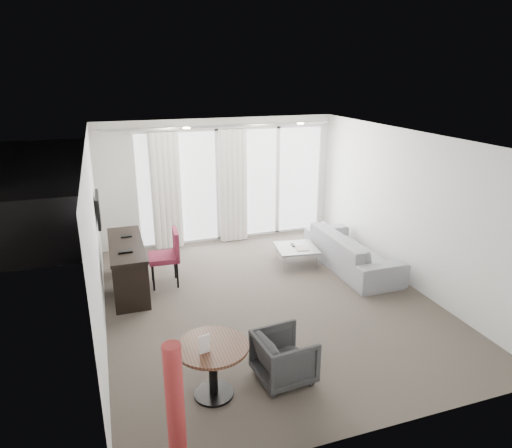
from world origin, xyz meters
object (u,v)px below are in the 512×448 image
object	(u,v)px
sofa	(352,250)
red_lamp	(175,409)
rattan_chair_b	(271,197)
coffee_table	(296,255)
tub_armchair	(284,357)
desk_chair	(164,258)
round_table	(213,370)
rattan_chair_a	(247,203)
desk	(128,267)

from	to	relation	value
sofa	red_lamp	bearing A→B (deg)	132.63
red_lamp	rattan_chair_b	bearing A→B (deg)	63.51
red_lamp	coffee_table	size ratio (longest dim) A/B	1.78
red_lamp	tub_armchair	distance (m)	1.71
desk_chair	round_table	world-z (taller)	desk_chair
rattan_chair_a	sofa	bearing A→B (deg)	-54.25
desk_chair	desk	bearing A→B (deg)	-176.42
desk	rattan_chair_b	world-z (taller)	rattan_chair_b
red_lamp	sofa	world-z (taller)	red_lamp
tub_armchair	red_lamp	bearing A→B (deg)	116.91
tub_armchair	rattan_chair_a	world-z (taller)	rattan_chair_a
desk_chair	red_lamp	distance (m)	3.95
round_table	coffee_table	bearing A→B (deg)	52.79
round_table	rattan_chair_a	bearing A→B (deg)	69.01
desk	coffee_table	bearing A→B (deg)	1.67
desk	rattan_chair_b	bearing A→B (deg)	41.32
desk	rattan_chair_a	world-z (taller)	desk
desk_chair	rattan_chair_b	distance (m)	4.60
desk_chair	round_table	distance (m)	3.05
desk_chair	sofa	bearing A→B (deg)	-3.46
desk_chair	tub_armchair	bearing A→B (deg)	-68.75
desk	sofa	world-z (taller)	desk
desk	rattan_chair_a	xyz separation A→B (m)	(3.04, 3.02, -0.00)
coffee_table	sofa	xyz separation A→B (m)	(0.91, -0.48, 0.17)
coffee_table	rattan_chair_b	xyz separation A→B (m)	(0.69, 3.23, 0.25)
round_table	rattan_chair_b	xyz separation A→B (m)	(3.06, 6.36, 0.09)
coffee_table	rattan_chair_a	xyz separation A→B (m)	(-0.05, 2.93, 0.24)
tub_armchair	rattan_chair_b	size ratio (longest dim) A/B	0.78
desk_chair	sofa	size ratio (longest dim) A/B	0.42
desk	tub_armchair	xyz separation A→B (m)	(1.58, -3.03, -0.11)
sofa	coffee_table	bearing A→B (deg)	61.89
coffee_table	tub_armchair	bearing A→B (deg)	-115.89
desk	red_lamp	distance (m)	3.93
coffee_table	round_table	bearing A→B (deg)	-127.21
red_lamp	rattan_chair_a	distance (m)	7.51
rattan_chair_a	desk	bearing A→B (deg)	-115.15
desk_chair	tub_armchair	distance (m)	3.19
tub_armchair	rattan_chair_a	xyz separation A→B (m)	(1.46, 6.04, 0.11)
desk	desk_chair	xyz separation A→B (m)	(0.59, 0.00, 0.07)
desk	rattan_chair_b	size ratio (longest dim) A/B	2.10
desk_chair	rattan_chair_b	bearing A→B (deg)	49.38
round_table	sofa	world-z (taller)	sofa
red_lamp	rattan_chair_b	size ratio (longest dim) A/B	1.59
sofa	rattan_chair_b	distance (m)	3.72
coffee_table	rattan_chair_b	size ratio (longest dim) A/B	0.89
red_lamp	sofa	bearing A→B (deg)	42.63
desk_chair	coffee_table	distance (m)	2.52
round_table	red_lamp	distance (m)	1.09
red_lamp	sofa	size ratio (longest dim) A/B	0.58
desk	round_table	size ratio (longest dim) A/B	2.15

